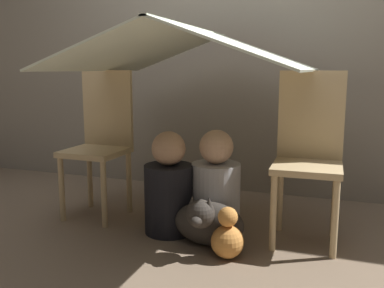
{
  "coord_description": "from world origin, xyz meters",
  "views": [
    {
      "loc": [
        0.84,
        -2.16,
        0.98
      ],
      "look_at": [
        0.0,
        0.22,
        0.53
      ],
      "focal_mm": 40.0,
      "sensor_mm": 36.0,
      "label": 1
    }
  ],
  "objects_px": {
    "person_front": "(169,190)",
    "person_second": "(216,189)",
    "chair_left": "(101,138)",
    "dog": "(208,222)",
    "chair_right": "(309,151)"
  },
  "relations": [
    {
      "from": "person_front",
      "to": "person_second",
      "type": "distance_m",
      "value": 0.28
    },
    {
      "from": "chair_left",
      "to": "dog",
      "type": "height_order",
      "value": "chair_left"
    },
    {
      "from": "person_front",
      "to": "chair_right",
      "type": "bearing_deg",
      "value": 12.37
    },
    {
      "from": "person_front",
      "to": "dog",
      "type": "relative_size",
      "value": 1.55
    },
    {
      "from": "chair_left",
      "to": "chair_right",
      "type": "height_order",
      "value": "same"
    },
    {
      "from": "chair_left",
      "to": "person_second",
      "type": "height_order",
      "value": "chair_left"
    },
    {
      "from": "person_front",
      "to": "dog",
      "type": "height_order",
      "value": "person_front"
    },
    {
      "from": "dog",
      "to": "chair_left",
      "type": "bearing_deg",
      "value": 159.87
    },
    {
      "from": "chair_right",
      "to": "person_front",
      "type": "relative_size",
      "value": 1.57
    },
    {
      "from": "chair_right",
      "to": "dog",
      "type": "xyz_separation_m",
      "value": [
        -0.5,
        -0.31,
        -0.38
      ]
    },
    {
      "from": "chair_left",
      "to": "person_front",
      "type": "relative_size",
      "value": 1.57
    },
    {
      "from": "dog",
      "to": "person_second",
      "type": "bearing_deg",
      "value": 95.21
    },
    {
      "from": "person_second",
      "to": "chair_left",
      "type": "bearing_deg",
      "value": 174.65
    },
    {
      "from": "dog",
      "to": "chair_right",
      "type": "bearing_deg",
      "value": 31.87
    },
    {
      "from": "chair_right",
      "to": "dog",
      "type": "bearing_deg",
      "value": -149.51
    }
  ]
}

